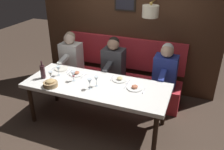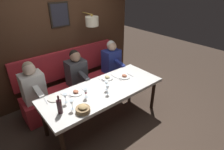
{
  "view_description": "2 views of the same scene",
  "coord_description": "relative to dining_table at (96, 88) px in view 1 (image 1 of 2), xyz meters",
  "views": [
    {
      "loc": [
        -2.91,
        -1.39,
        2.49
      ],
      "look_at": [
        0.05,
        -0.24,
        0.92
      ],
      "focal_mm": 37.57,
      "sensor_mm": 36.0,
      "label": 1
    },
    {
      "loc": [
        -2.25,
        1.67,
        2.51
      ],
      "look_at": [
        0.05,
        -0.24,
        0.92
      ],
      "focal_mm": 29.19,
      "sensor_mm": 36.0,
      "label": 2
    }
  ],
  "objects": [
    {
      "name": "place_setting_2",
      "position": [
        0.2,
        0.46,
        0.08
      ],
      "size": [
        0.24,
        0.32,
        0.05
      ],
      "color": "white",
      "rests_on": "dining_table"
    },
    {
      "name": "diner_middle",
      "position": [
        0.88,
        0.96,
        0.14
      ],
      "size": [
        0.6,
        0.4,
        0.79
      ],
      "color": "white",
      "rests_on": "banquette_bench"
    },
    {
      "name": "wine_glass_2",
      "position": [
        -0.05,
        -0.03,
        0.18
      ],
      "size": [
        0.07,
        0.07,
        0.16
      ],
      "color": "silver",
      "rests_on": "dining_table"
    },
    {
      "name": "wine_glass_3",
      "position": [
        -0.03,
        0.39,
        0.18
      ],
      "size": [
        0.07,
        0.07,
        0.16
      ],
      "color": "silver",
      "rests_on": "dining_table"
    },
    {
      "name": "back_wall_panel",
      "position": [
        1.46,
        -0.01,
        0.7
      ],
      "size": [
        0.59,
        3.67,
        2.9
      ],
      "color": "#422819",
      "rests_on": "ground_plane"
    },
    {
      "name": "wine_glass_4",
      "position": [
        0.06,
        0.71,
        0.18
      ],
      "size": [
        0.07,
        0.07,
        0.16
      ],
      "color": "silver",
      "rests_on": "dining_table"
    },
    {
      "name": "wine_glass_1",
      "position": [
        -0.16,
        0.03,
        0.18
      ],
      "size": [
        0.07,
        0.07,
        0.16
      ],
      "color": "silver",
      "rests_on": "dining_table"
    },
    {
      "name": "wine_bottle",
      "position": [
        -0.12,
        0.9,
        0.18
      ],
      "size": [
        0.08,
        0.08,
        0.3
      ],
      "color": "#33191E",
      "rests_on": "dining_table"
    },
    {
      "name": "place_setting_1",
      "position": [
        0.08,
        -0.6,
        0.08
      ],
      "size": [
        0.24,
        0.31,
        0.05
      ],
      "color": "white",
      "rests_on": "dining_table"
    },
    {
      "name": "banquette_bench",
      "position": [
        0.89,
        0.0,
        -0.45
      ],
      "size": [
        0.52,
        2.47,
        0.45
      ],
      "primitive_type": "cube",
      "color": "red",
      "rests_on": "ground_plane"
    },
    {
      "name": "bread_bowl",
      "position": [
        -0.31,
        0.62,
        0.11
      ],
      "size": [
        0.22,
        0.22,
        0.12
      ],
      "color": "#9E7F56",
      "rests_on": "dining_table"
    },
    {
      "name": "wine_glass_0",
      "position": [
        -0.16,
        0.72,
        0.18
      ],
      "size": [
        0.07,
        0.07,
        0.16
      ],
      "color": "silver",
      "rests_on": "dining_table"
    },
    {
      "name": "dining_table",
      "position": [
        0.0,
        0.0,
        0.0
      ],
      "size": [
        0.9,
        2.27,
        0.74
      ],
      "color": "silver",
      "rests_on": "ground_plane"
    },
    {
      "name": "place_setting_3",
      "position": [
        0.28,
        0.81,
        0.07
      ],
      "size": [
        0.24,
        0.32,
        0.01
      ],
      "color": "silver",
      "rests_on": "dining_table"
    },
    {
      "name": "diner_near",
      "position": [
        0.88,
        0.05,
        0.14
      ],
      "size": [
        0.6,
        0.4,
        0.79
      ],
      "color": "#3D3D42",
      "rests_on": "banquette_bench"
    },
    {
      "name": "diner_nearest",
      "position": [
        0.88,
        -0.92,
        0.14
      ],
      "size": [
        0.6,
        0.4,
        0.79
      ],
      "color": "#283893",
      "rests_on": "banquette_bench"
    },
    {
      "name": "ground_plane",
      "position": [
        0.0,
        0.0,
        -0.67
      ],
      "size": [
        12.0,
        12.0,
        0.0
      ],
      "primitive_type": "plane",
      "color": "#423328"
    },
    {
      "name": "place_setting_0",
      "position": [
        0.26,
        -0.3,
        0.08
      ],
      "size": [
        0.24,
        0.33,
        0.05
      ],
      "color": "silver",
      "rests_on": "dining_table"
    }
  ]
}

